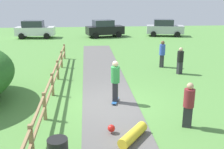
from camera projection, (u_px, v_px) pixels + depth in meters
name	position (u px, v px, depth m)	size (l,w,h in m)	color
ground_plane	(110.00, 104.00, 11.65)	(60.00, 60.00, 0.00)	#568E42
asphalt_path	(110.00, 104.00, 11.65)	(2.40, 28.00, 0.02)	#605E5B
wooden_fence	(49.00, 92.00, 11.22)	(0.12, 18.12, 1.10)	#997A51
skater_riding	(115.00, 80.00, 11.48)	(0.47, 0.82, 1.88)	#265999
skater_fallen	(131.00, 134.00, 8.70)	(1.37, 1.36, 0.36)	yellow
bystander_maroon	(189.00, 103.00, 9.35)	(0.50, 0.50, 1.69)	#2D2D33
bystander_blue	(162.00, 53.00, 17.36)	(0.53, 0.53, 1.76)	#2D2D33
bystander_black	(180.00, 60.00, 15.88)	(0.52, 0.52, 1.62)	#2D2D33
parked_car_white	(35.00, 29.00, 29.48)	(4.25, 2.10, 1.92)	silver
parked_car_black	(105.00, 28.00, 30.20)	(4.49, 2.75, 1.92)	black
parked_car_silver	(165.00, 28.00, 30.89)	(4.46, 2.64, 1.92)	#B7B7BC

